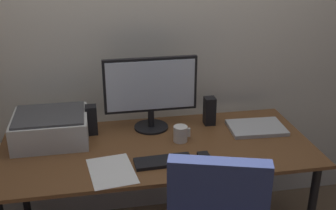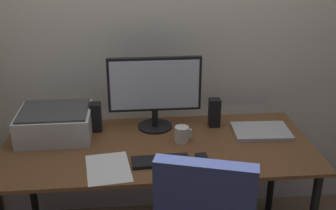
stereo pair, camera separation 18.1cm
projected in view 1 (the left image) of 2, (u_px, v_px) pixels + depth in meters
back_wall at (142, 23)px, 2.55m from camera, size 6.40×0.10×2.60m
desk at (158, 158)px, 2.31m from camera, size 1.68×0.74×0.74m
monitor at (151, 89)px, 2.39m from camera, size 0.54×0.20×0.43m
keyboard at (164, 161)px, 2.11m from camera, size 0.29×0.12×0.02m
mouse at (205, 158)px, 2.12m from camera, size 0.06×0.10×0.03m
coffee_mug at (181, 134)px, 2.31m from camera, size 0.09×0.08×0.09m
laptop at (256, 128)px, 2.46m from camera, size 0.33×0.25×0.02m
speaker_left at (92, 120)px, 2.39m from camera, size 0.06×0.07×0.17m
speaker_right at (209, 111)px, 2.50m from camera, size 0.06×0.07×0.17m
printer at (51, 127)px, 2.30m from camera, size 0.40×0.34×0.16m
paper_sheet at (112, 171)px, 2.04m from camera, size 0.25×0.32×0.00m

